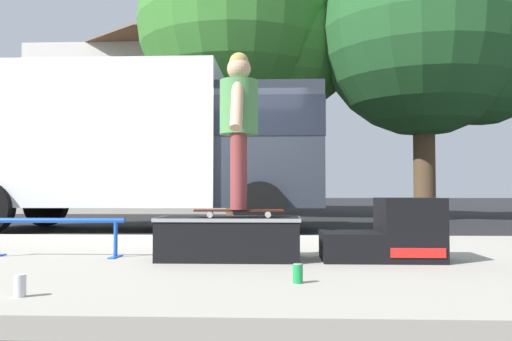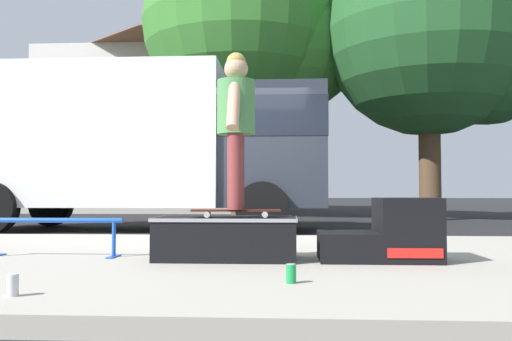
{
  "view_description": "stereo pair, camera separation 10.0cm",
  "coord_description": "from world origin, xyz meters",
  "views": [
    {
      "loc": [
        0.81,
        -8.06,
        0.71
      ],
      "look_at": [
        0.52,
        -1.73,
        0.97
      ],
      "focal_mm": 38.05,
      "sensor_mm": 36.0,
      "label": 1
    },
    {
      "loc": [
        0.91,
        -8.06,
        0.71
      ],
      "look_at": [
        0.52,
        -1.73,
        0.97
      ],
      "focal_mm": 38.05,
      "sensor_mm": 36.0,
      "label": 2
    }
  ],
  "objects": [
    {
      "name": "kicker_ramp",
      "position": [
        1.77,
        -3.26,
        0.35
      ],
      "size": [
        1.02,
        0.63,
        0.54
      ],
      "color": "black",
      "rests_on": "sidewalk_slab"
    },
    {
      "name": "skate_box",
      "position": [
        0.36,
        -3.26,
        0.32
      ],
      "size": [
        1.24,
        0.67,
        0.37
      ],
      "color": "black",
      "rests_on": "sidewalk_slab"
    },
    {
      "name": "skateboard",
      "position": [
        0.44,
        -3.31,
        0.55
      ],
      "size": [
        0.8,
        0.28,
        0.07
      ],
      "color": "#4C1E14",
      "rests_on": "skate_box"
    },
    {
      "name": "house_behind",
      "position": [
        -3.8,
        14.09,
        4.24
      ],
      "size": [
        9.54,
        8.22,
        8.4
      ],
      "color": "silver",
      "rests_on": "ground"
    },
    {
      "name": "soda_can_b",
      "position": [
        -0.66,
        -5.05,
        0.18
      ],
      "size": [
        0.07,
        0.07,
        0.13
      ],
      "color": "silver",
      "rests_on": "sidewalk_slab"
    },
    {
      "name": "ground_plane",
      "position": [
        0.0,
        0.0,
        0.0
      ],
      "size": [
        140.0,
        140.0,
        0.0
      ],
      "primitive_type": "plane",
      "color": "black"
    },
    {
      "name": "street_tree_neighbour",
      "position": [
        4.9,
        6.29,
        4.76
      ],
      "size": [
        5.97,
        5.43,
        7.64
      ],
      "color": "brown",
      "rests_on": "ground"
    },
    {
      "name": "soda_can",
      "position": [
        0.92,
        -4.51,
        0.18
      ],
      "size": [
        0.07,
        0.07,
        0.13
      ],
      "color": "#198C3F",
      "rests_on": "sidewalk_slab"
    },
    {
      "name": "skater_kid",
      "position": [
        0.44,
        -3.31,
        1.38
      ],
      "size": [
        0.34,
        0.71,
        1.39
      ],
      "color": "brown",
      "rests_on": "skateboard"
    },
    {
      "name": "grind_rail",
      "position": [
        -1.25,
        -3.17,
        0.38
      ],
      "size": [
        1.27,
        0.28,
        0.36
      ],
      "color": "blue",
      "rests_on": "sidewalk_slab"
    },
    {
      "name": "box_truck",
      "position": [
        -1.86,
        2.2,
        1.7
      ],
      "size": [
        6.91,
        2.63,
        3.05
      ],
      "color": "white",
      "rests_on": "ground"
    },
    {
      "name": "sidewalk_slab",
      "position": [
        0.0,
        -3.0,
        0.06
      ],
      "size": [
        50.0,
        5.0,
        0.12
      ],
      "primitive_type": "cube",
      "color": "#A8A093",
      "rests_on": "ground"
    },
    {
      "name": "street_tree_main",
      "position": [
        -0.13,
        7.27,
        5.38
      ],
      "size": [
        6.16,
        5.6,
        8.35
      ],
      "color": "brown",
      "rests_on": "ground"
    }
  ]
}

